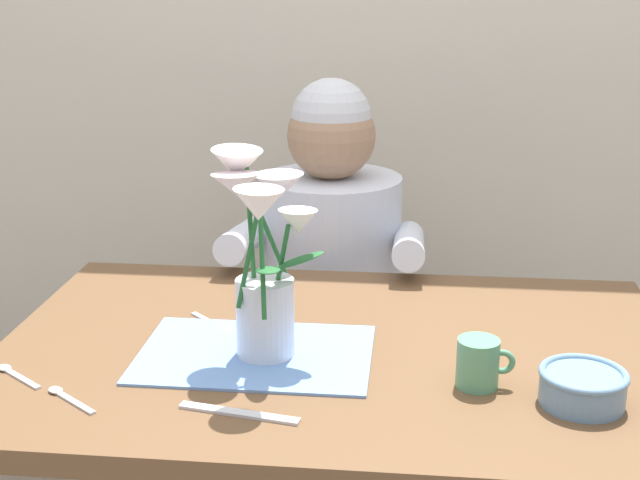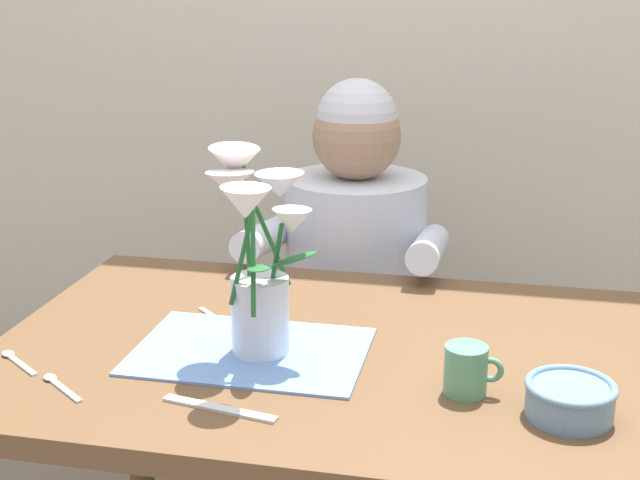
{
  "view_description": "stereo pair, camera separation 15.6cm",
  "coord_description": "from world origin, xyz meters",
  "px_view_note": "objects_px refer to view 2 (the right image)",
  "views": [
    {
      "loc": [
        0.13,
        -1.44,
        1.39
      ],
      "look_at": [
        -0.04,
        0.05,
        0.92
      ],
      "focal_mm": 49.84,
      "sensor_mm": 36.0,
      "label": 1
    },
    {
      "loc": [
        0.28,
        -1.41,
        1.39
      ],
      "look_at": [
        -0.04,
        0.05,
        0.92
      ],
      "focal_mm": 49.84,
      "sensor_mm": 36.0,
      "label": 2
    }
  ],
  "objects_px": {
    "ceramic_bowl": "(570,398)",
    "tea_cup": "(467,370)",
    "dinner_knife": "(219,409)",
    "seated_person": "(354,310)",
    "flower_vase": "(258,252)"
  },
  "relations": [
    {
      "from": "seated_person",
      "to": "ceramic_bowl",
      "type": "height_order",
      "value": "seated_person"
    },
    {
      "from": "seated_person",
      "to": "flower_vase",
      "type": "xyz_separation_m",
      "value": [
        -0.05,
        -0.67,
        0.36
      ]
    },
    {
      "from": "seated_person",
      "to": "dinner_knife",
      "type": "relative_size",
      "value": 5.97
    },
    {
      "from": "flower_vase",
      "to": "dinner_knife",
      "type": "bearing_deg",
      "value": -90.93
    },
    {
      "from": "ceramic_bowl",
      "to": "tea_cup",
      "type": "bearing_deg",
      "value": 164.27
    },
    {
      "from": "seated_person",
      "to": "flower_vase",
      "type": "height_order",
      "value": "seated_person"
    },
    {
      "from": "ceramic_bowl",
      "to": "dinner_knife",
      "type": "distance_m",
      "value": 0.52
    },
    {
      "from": "seated_person",
      "to": "tea_cup",
      "type": "relative_size",
      "value": 12.2
    },
    {
      "from": "flower_vase",
      "to": "tea_cup",
      "type": "relative_size",
      "value": 3.85
    },
    {
      "from": "dinner_knife",
      "to": "tea_cup",
      "type": "xyz_separation_m",
      "value": [
        0.36,
        0.13,
        0.04
      ]
    },
    {
      "from": "seated_person",
      "to": "tea_cup",
      "type": "xyz_separation_m",
      "value": [
        0.31,
        -0.75,
        0.22
      ]
    },
    {
      "from": "flower_vase",
      "to": "ceramic_bowl",
      "type": "distance_m",
      "value": 0.55
    },
    {
      "from": "seated_person",
      "to": "flower_vase",
      "type": "distance_m",
      "value": 0.76
    },
    {
      "from": "flower_vase",
      "to": "ceramic_bowl",
      "type": "height_order",
      "value": "flower_vase"
    },
    {
      "from": "dinner_knife",
      "to": "tea_cup",
      "type": "height_order",
      "value": "tea_cup"
    }
  ]
}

